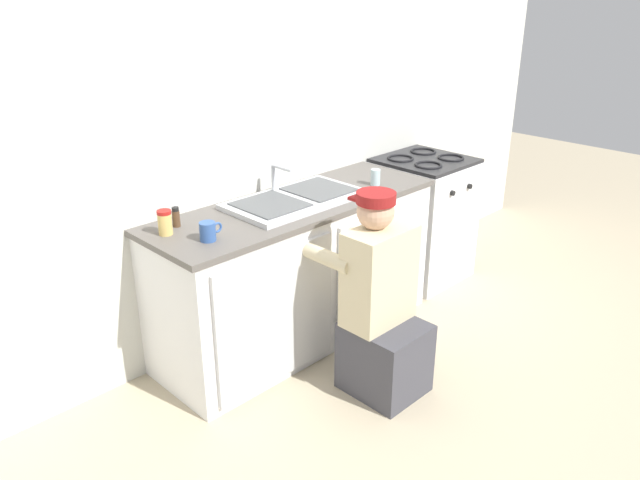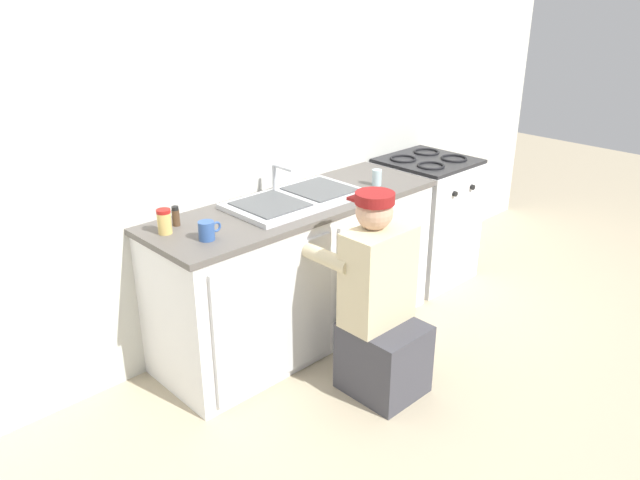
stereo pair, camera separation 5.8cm
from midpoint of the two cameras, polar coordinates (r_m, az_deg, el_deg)
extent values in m
plane|color=tan|center=(3.79, 0.64, -10.32)|extent=(12.00, 12.00, 0.00)
cube|color=silver|center=(3.75, -6.47, 10.02)|extent=(6.00, 0.10, 2.50)
cube|color=white|center=(3.77, -2.58, -3.11)|extent=(1.79, 0.60, 0.85)
cube|color=silver|center=(3.31, -4.46, -7.09)|extent=(0.79, 0.02, 0.75)
cube|color=silver|center=(3.86, 5.30, -2.57)|extent=(0.79, 0.02, 0.75)
cube|color=#5B5651|center=(3.60, -2.71, 3.23)|extent=(1.83, 0.62, 0.03)
cube|color=silver|center=(3.59, -2.72, 3.71)|extent=(0.80, 0.44, 0.03)
cube|color=#4C4F51|center=(3.46, -5.05, 3.27)|extent=(0.33, 0.35, 0.01)
cube|color=#4C4F51|center=(3.70, -0.54, 4.67)|extent=(0.33, 0.35, 0.01)
cylinder|color=#B7BABF|center=(3.70, -4.72, 5.48)|extent=(0.02, 0.02, 0.18)
cylinder|color=#B7BABF|center=(3.62, -3.94, 6.58)|extent=(0.02, 0.16, 0.02)
cube|color=white|center=(4.62, 8.91, 1.83)|extent=(0.59, 0.60, 0.87)
cube|color=#262628|center=(4.48, 9.26, 7.19)|extent=(0.58, 0.59, 0.02)
torus|color=black|center=(4.30, 9.50, 6.77)|extent=(0.19, 0.19, 0.02)
torus|color=black|center=(4.52, 11.51, 7.39)|extent=(0.19, 0.19, 0.02)
torus|color=black|center=(4.44, 6.99, 7.42)|extent=(0.19, 0.19, 0.02)
torus|color=black|center=(4.65, 9.06, 8.00)|extent=(0.19, 0.19, 0.02)
cylinder|color=black|center=(4.27, 11.66, 4.22)|extent=(0.04, 0.02, 0.04)
cylinder|color=black|center=(4.44, 13.17, 4.80)|extent=(0.04, 0.02, 0.04)
cube|color=#3F3F47|center=(3.41, 5.43, -10.59)|extent=(0.36, 0.40, 0.40)
cube|color=beige|center=(3.22, 4.92, -3.33)|extent=(0.38, 0.22, 0.52)
sphere|color=tan|center=(3.10, 4.57, 2.63)|extent=(0.19, 0.19, 0.19)
cylinder|color=maroon|center=(3.08, 4.61, 3.88)|extent=(0.20, 0.20, 0.06)
cube|color=maroon|center=(3.14, 3.42, 3.91)|extent=(0.13, 0.09, 0.02)
cylinder|color=beige|center=(3.19, 0.25, -1.69)|extent=(0.08, 0.30, 0.08)
cylinder|color=beige|center=(3.41, 4.29, -0.02)|extent=(0.08, 0.30, 0.08)
cylinder|color=#DBB760|center=(3.21, -14.48, 1.41)|extent=(0.07, 0.07, 0.11)
cylinder|color=#B21E19|center=(3.19, -14.59, 2.48)|extent=(0.07, 0.07, 0.02)
cylinder|color=#335699|center=(3.10, -10.76, 0.77)|extent=(0.08, 0.08, 0.09)
torus|color=#335699|center=(3.12, -9.90, 1.13)|extent=(0.06, 0.01, 0.06)
cylinder|color=#ADC6CC|center=(3.89, 4.66, 5.74)|extent=(0.06, 0.06, 0.10)
cylinder|color=#513823|center=(3.31, -13.51, 1.90)|extent=(0.04, 0.04, 0.08)
cylinder|color=black|center=(3.29, -13.59, 2.76)|extent=(0.04, 0.04, 0.02)
camera|label=1|loc=(0.03, -90.47, -0.20)|focal=35.00mm
camera|label=2|loc=(0.03, 89.53, 0.20)|focal=35.00mm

